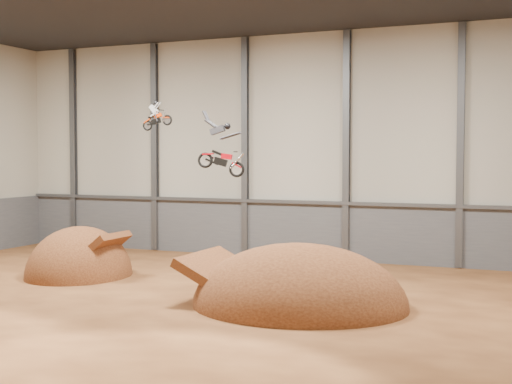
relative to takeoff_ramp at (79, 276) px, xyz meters
The scene contains 13 objects.
floor 9.38m from the takeoff_ramp, 26.58° to the right, with size 40.00×40.00×0.00m, color #522C16.
back_wall 15.36m from the takeoff_ramp, 52.18° to the left, with size 40.00×0.10×14.00m, color #B1AD9D.
lower_band_back 13.71m from the takeoff_ramp, 51.92° to the left, with size 39.80×0.18×3.50m, color #525459.
steel_rail 13.94m from the takeoff_ramp, 51.53° to the left, with size 39.80×0.35×0.20m, color #47494F.
steel_column_0 15.17m from the takeoff_ramp, 127.99° to the left, with size 0.40×0.36×13.90m, color #47494F.
steel_column_1 12.81m from the takeoff_ramp, 98.65° to the left, with size 0.40×0.36×13.90m, color #47494F.
steel_column_2 13.67m from the takeoff_ramp, 64.52° to the left, with size 0.40×0.36×13.90m, color #47494F.
steel_column_3 17.29m from the takeoff_ramp, 42.14° to the left, with size 0.40×0.36×13.90m, color #47494F.
steel_column_4 22.35m from the takeoff_ramp, 29.97° to the left, with size 0.40×0.36×13.90m, color #47494F.
takeoff_ramp is the anchor object (origin of this frame).
landing_ramp 13.59m from the takeoff_ramp, 11.09° to the right, with size 9.34×8.27×5.39m, color #442111.
fmx_rider_a 9.73m from the takeoff_ramp, 35.38° to the left, with size 1.79×0.68×1.62m, color #EA3A05, non-canonical shape.
fmx_rider_b 10.70m from the takeoff_ramp, ahead, with size 3.19×0.91×2.73m, color #AD0710, non-canonical shape.
Camera 1 is at (14.91, -26.99, 6.49)m, focal length 50.00 mm.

